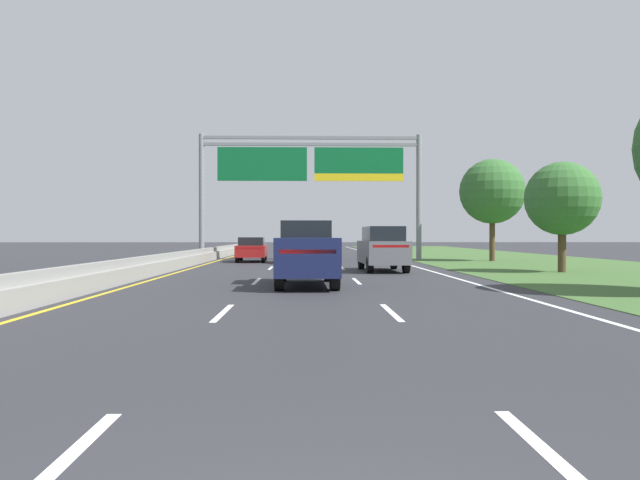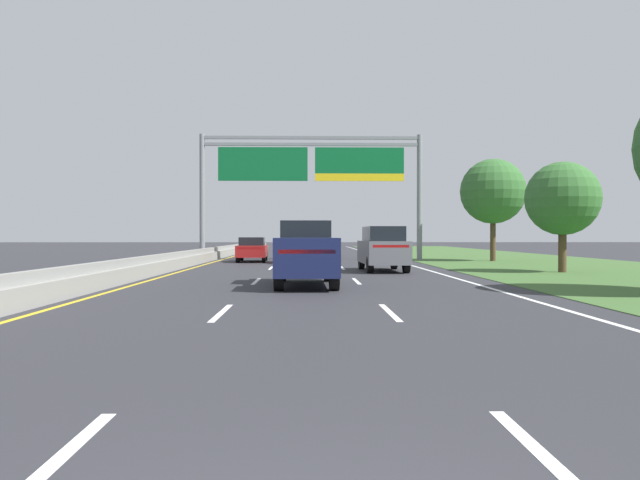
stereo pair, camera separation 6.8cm
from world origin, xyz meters
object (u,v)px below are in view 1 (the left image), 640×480
(pickup_truck_navy, at_px, (306,254))
(roadside_tree_far, at_px, (492,192))
(car_black_centre_lane_suv, at_px, (304,245))
(overhead_sign_gantry, at_px, (311,170))
(car_red_left_lane_sedan, at_px, (252,249))
(roadside_tree_mid, at_px, (562,199))
(car_grey_right_lane_suv, at_px, (383,248))

(pickup_truck_navy, distance_m, roadside_tree_far, 22.65)
(pickup_truck_navy, bearing_deg, car_black_centre_lane_suv, -0.44)
(overhead_sign_gantry, bearing_deg, car_red_left_lane_sedan, -154.33)
(pickup_truck_navy, xyz_separation_m, roadside_tree_mid, (11.66, 6.81, 2.28))
(car_grey_right_lane_suv, bearing_deg, roadside_tree_mid, -100.82)
(car_black_centre_lane_suv, distance_m, car_red_left_lane_sedan, 3.76)
(car_grey_right_lane_suv, bearing_deg, car_red_left_lane_sedan, 32.80)
(pickup_truck_navy, xyz_separation_m, car_black_centre_lane_suv, (-0.14, 16.83, 0.02))
(car_black_centre_lane_suv, bearing_deg, roadside_tree_mid, -128.81)
(overhead_sign_gantry, height_order, pickup_truck_navy, overhead_sign_gantry)
(overhead_sign_gantry, bearing_deg, pickup_truck_navy, -90.91)
(overhead_sign_gantry, relative_size, car_red_left_lane_sedan, 3.39)
(pickup_truck_navy, distance_m, car_black_centre_lane_suv, 16.83)
(roadside_tree_far, bearing_deg, car_grey_right_lane_suv, -128.73)
(overhead_sign_gantry, height_order, car_grey_right_lane_suv, overhead_sign_gantry)
(roadside_tree_mid, xyz_separation_m, roadside_tree_far, (0.52, 11.97, 1.20))
(car_black_centre_lane_suv, xyz_separation_m, roadside_tree_far, (12.32, 1.95, 3.46))
(pickup_truck_navy, distance_m, car_red_left_lane_sedan, 18.84)
(pickup_truck_navy, xyz_separation_m, car_red_left_lane_sedan, (-3.49, 18.51, -0.26))
(car_grey_right_lane_suv, relative_size, roadside_tree_far, 0.71)
(car_grey_right_lane_suv, xyz_separation_m, roadside_tree_far, (8.55, 10.67, 3.46))
(car_red_left_lane_sedan, relative_size, roadside_tree_far, 0.67)
(overhead_sign_gantry, bearing_deg, car_grey_right_lane_suv, -74.87)
(car_red_left_lane_sedan, height_order, roadside_tree_far, roadside_tree_far)
(car_black_centre_lane_suv, bearing_deg, pickup_truck_navy, -177.99)
(car_red_left_lane_sedan, relative_size, roadside_tree_mid, 0.88)
(overhead_sign_gantry, relative_size, pickup_truck_navy, 2.77)
(pickup_truck_navy, height_order, car_black_centre_lane_suv, pickup_truck_navy)
(car_red_left_lane_sedan, bearing_deg, overhead_sign_gantry, -65.91)
(car_red_left_lane_sedan, distance_m, roadside_tree_mid, 19.31)
(car_black_centre_lane_suv, height_order, roadside_tree_mid, roadside_tree_mid)
(roadside_tree_mid, bearing_deg, overhead_sign_gantry, 129.96)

